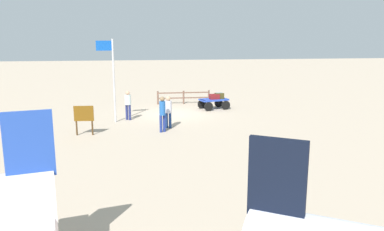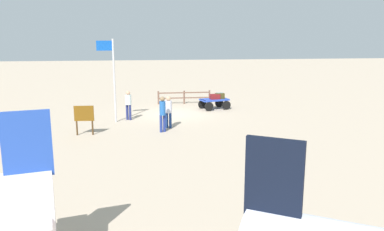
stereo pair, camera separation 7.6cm
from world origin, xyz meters
name	(u,v)px [view 2 (the right image)]	position (x,y,z in m)	size (l,w,h in m)	color
ground_plane	(173,114)	(0.00, 0.00, 0.00)	(120.00, 120.00, 0.00)	#BCA78F
luggage_cart	(214,102)	(-2.84, -1.20, 0.47)	(2.07, 1.56, 0.68)	blue
suitcase_maroon	(220,96)	(-3.22, -1.19, 0.86)	(0.60, 0.46, 0.37)	#423B18
suitcase_navy	(215,97)	(-2.87, -1.09, 0.84)	(0.68, 0.47, 0.33)	maroon
suitcase_tan	(220,95)	(-3.27, -1.41, 0.86)	(0.50, 0.39, 0.37)	gray
worker_lead	(168,109)	(0.61, 3.68, 1.00)	(0.51, 0.51, 1.68)	navy
worker_trailing	(128,103)	(2.67, 1.33, 0.99)	(0.49, 0.49, 1.67)	navy
worker_supervisor	(163,112)	(0.98, 4.49, 1.02)	(0.41, 0.41, 1.78)	navy
flagpole	(112,73)	(3.48, 1.77, 2.70)	(0.92, 0.19, 4.55)	silver
signboard	(84,116)	(4.73, 4.51, 0.93)	(0.92, 0.13, 1.43)	#4C3319
wooden_fence	(184,96)	(-1.17, -3.58, 0.54)	(3.77, 0.18, 0.93)	brown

